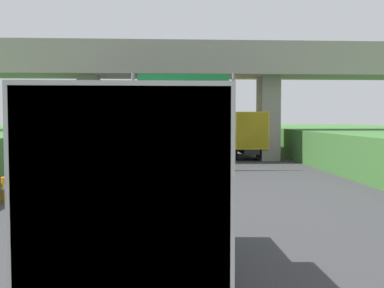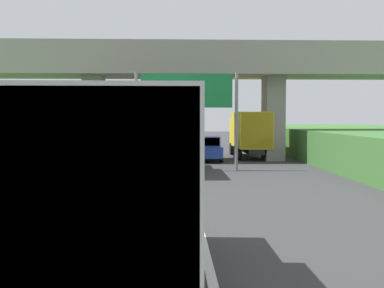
% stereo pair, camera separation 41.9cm
% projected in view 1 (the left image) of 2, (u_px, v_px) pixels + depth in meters
% --- Properties ---
extents(lane_centre_stripe, '(0.20, 92.40, 0.01)m').
position_uv_depth(lane_centre_stripe, '(184.00, 171.00, 27.31)').
color(lane_centre_stripe, white).
rests_on(lane_centre_stripe, ground).
extents(overpass_bridge, '(40.00, 4.80, 8.11)m').
position_uv_depth(overpass_bridge, '(180.00, 73.00, 33.49)').
color(overpass_bridge, gray).
rests_on(overpass_bridge, ground).
extents(overhead_highway_sign, '(5.88, 0.18, 5.61)m').
position_uv_depth(overhead_highway_sign, '(183.00, 98.00, 27.11)').
color(overhead_highway_sign, slate).
rests_on(overhead_highway_sign, ground).
extents(truck_yellow, '(2.44, 7.30, 3.44)m').
position_uv_depth(truck_yellow, '(244.00, 132.00, 36.26)').
color(truck_yellow, black).
rests_on(truck_yellow, ground).
extents(truck_white, '(2.44, 7.30, 3.44)m').
position_uv_depth(truck_white, '(158.00, 127.00, 52.26)').
color(truck_white, black).
rests_on(truck_white, ground).
extents(truck_silver, '(2.44, 7.30, 3.44)m').
position_uv_depth(truck_silver, '(139.00, 183.00, 8.25)').
color(truck_silver, black).
rests_on(truck_silver, ground).
extents(truck_black, '(2.44, 7.30, 3.44)m').
position_uv_depth(truck_black, '(157.00, 138.00, 26.49)').
color(truck_black, black).
rests_on(truck_black, ground).
extents(car_blue, '(1.86, 4.10, 1.72)m').
position_uv_depth(car_blue, '(203.00, 149.00, 33.29)').
color(car_blue, '#233D9E').
rests_on(car_blue, ground).
extents(construction_barrel_3, '(0.57, 0.57, 0.90)m').
position_uv_depth(construction_barrel_3, '(9.00, 189.00, 17.36)').
color(construction_barrel_3, orange).
rests_on(construction_barrel_3, ground).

